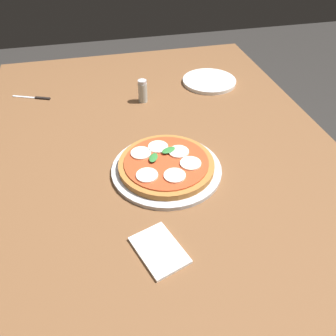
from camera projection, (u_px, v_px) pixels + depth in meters
name	position (u px, v px, depth m)	size (l,w,h in m)	color
ground_plane	(163.00, 286.00, 1.51)	(6.00, 6.00, 0.00)	#2D2B28
dining_table	(161.00, 174.00, 1.09)	(1.58, 1.10, 0.73)	brown
serving_tray	(168.00, 169.00, 0.98)	(0.31, 0.31, 0.01)	silver
pizza	(167.00, 164.00, 0.97)	(0.27, 0.27, 0.03)	#B27033
plate_white	(209.00, 81.00, 1.39)	(0.21, 0.21, 0.01)	white
napkin	(159.00, 250.00, 0.77)	(0.13, 0.09, 0.01)	white
knife	(36.00, 98.00, 1.30)	(0.07, 0.14, 0.01)	black
pepper_shaker	(143.00, 91.00, 1.26)	(0.03, 0.03, 0.08)	#B2B7AD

